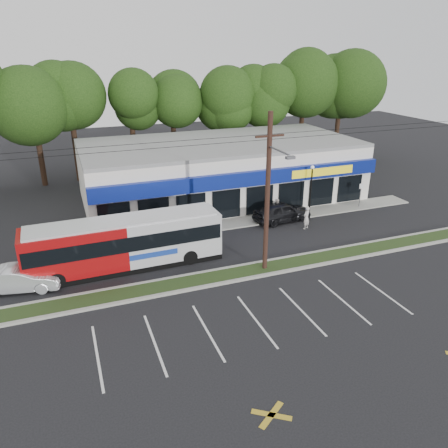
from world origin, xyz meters
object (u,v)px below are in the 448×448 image
lamp_post (311,184)px  car_silver (20,279)px  sign_post (361,191)px  metrobus (125,242)px  car_dark (282,212)px  utility_pole (266,190)px  pedestrian_b (276,210)px  pedestrian_a (306,218)px

lamp_post → car_silver: size_ratio=0.93×
sign_post → metrobus: 21.63m
lamp_post → metrobus: 16.83m
metrobus → car_dark: bearing=13.9°
sign_post → car_silver: bearing=-170.1°
utility_pole → metrobus: 9.55m
metrobus → pedestrian_b: size_ratio=6.79×
utility_pole → sign_post: bearing=30.1°
pedestrian_a → car_dark: bearing=-91.5°
utility_pole → metrobus: bearing=156.1°
pedestrian_a → sign_post: bearing=173.0°
pedestrian_a → pedestrian_b: 2.84m
utility_pole → car_silver: bearing=168.9°
metrobus → pedestrian_b: bearing=15.9°
sign_post → car_silver: 27.98m
car_silver → utility_pole: bearing=-90.0°
pedestrian_a → pedestrian_b: pedestrian_b is taller
sign_post → car_dark: 8.06m
metrobus → car_dark: size_ratio=2.55×
lamp_post → sign_post: size_ratio=1.91×
utility_pole → sign_post: utility_pole is taller
sign_post → metrobus: metrobus is taller
lamp_post → car_dark: bearing=-167.1°
metrobus → car_silver: bearing=-174.5°
sign_post → pedestrian_a: 7.49m
pedestrian_b → utility_pole: bearing=55.2°
car_dark → pedestrian_a: 2.34m
lamp_post → pedestrian_a: lamp_post is taller
car_dark → pedestrian_a: size_ratio=2.68×
utility_pole → pedestrian_b: (4.82, 7.57, -4.50)m
lamp_post → pedestrian_a: bearing=-125.5°
utility_pole → pedestrian_a: utility_pole is taller
car_dark → car_silver: (-19.54, -4.36, -0.08)m
car_silver → pedestrian_a: pedestrian_a is taller
metrobus → pedestrian_b: metrobus is taller
utility_pole → lamp_post: (8.17, 7.87, -2.74)m
utility_pole → car_dark: utility_pole is taller
sign_post → pedestrian_b: (-8.35, -0.07, -0.64)m
metrobus → pedestrian_a: metrobus is taller
metrobus → car_dark: metrobus is taller
metrobus → pedestrian_a: size_ratio=6.85×
utility_pole → pedestrian_b: utility_pole is taller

